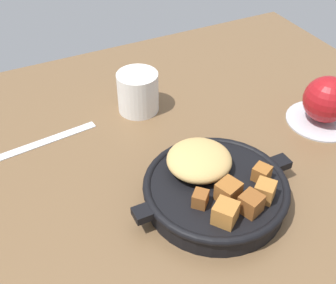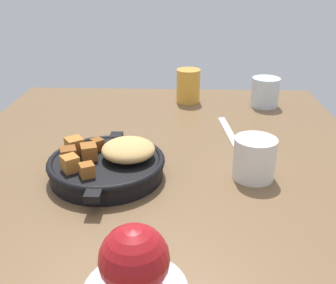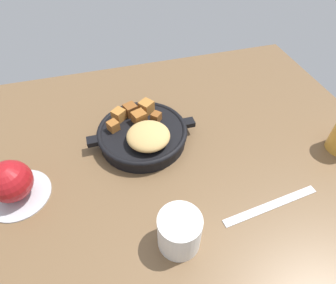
# 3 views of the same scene
# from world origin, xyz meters

# --- Properties ---
(ground_plane) EXTENTS (1.02, 0.83, 0.02)m
(ground_plane) POSITION_xyz_m (0.00, 0.00, -0.01)
(ground_plane) COLOR brown
(cast_iron_skillet) EXTENTS (0.25, 0.21, 0.07)m
(cast_iron_skillet) POSITION_xyz_m (0.03, -0.08, 0.03)
(cast_iron_skillet) COLOR black
(cast_iron_skillet) RESTS_ON ground_plane
(red_apple) EXTENTS (0.08, 0.08, 0.08)m
(red_apple) POSITION_xyz_m (0.30, -0.01, 0.05)
(red_apple) COLOR maroon
(red_apple) RESTS_ON saucer_plate
(butter_knife) EXTENTS (0.21, 0.04, 0.00)m
(butter_knife) POSITION_xyz_m (-0.17, 0.15, 0.00)
(butter_knife) COLOR silver
(butter_knife) RESTS_ON ground_plane
(water_glass_short) EXTENTS (0.07, 0.07, 0.08)m
(water_glass_short) POSITION_xyz_m (-0.37, 0.26, 0.04)
(water_glass_short) COLOR silver
(water_glass_short) RESTS_ON ground_plane
(ceramic_mug_white) EXTENTS (0.07, 0.07, 0.07)m
(ceramic_mug_white) POSITION_xyz_m (0.02, 0.17, 0.04)
(ceramic_mug_white) COLOR silver
(ceramic_mug_white) RESTS_ON ground_plane
(juice_glass_amber) EXTENTS (0.06, 0.06, 0.09)m
(juice_glass_amber) POSITION_xyz_m (-0.40, 0.06, 0.04)
(juice_glass_amber) COLOR gold
(juice_glass_amber) RESTS_ON ground_plane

